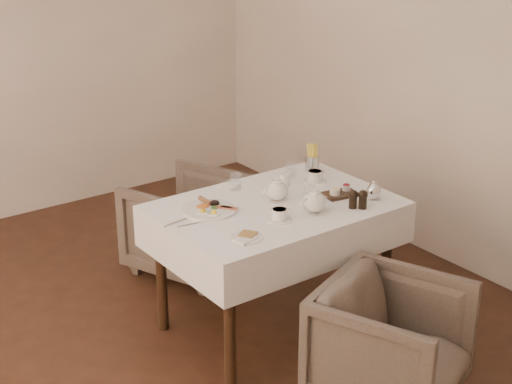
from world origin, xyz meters
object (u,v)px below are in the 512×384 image
at_px(breakfast_plate, 209,209).
at_px(teapot_centre, 277,189).
at_px(armchair_far, 190,224).
at_px(table, 275,224).
at_px(armchair_near, 391,344).

height_order(breakfast_plate, teapot_centre, teapot_centre).
bearing_deg(teapot_centre, armchair_far, 99.59).
bearing_deg(table, teapot_centre, 43.18).
height_order(armchair_far, teapot_centre, teapot_centre).
relative_size(armchair_near, breakfast_plate, 2.30).
bearing_deg(breakfast_plate, teapot_centre, 9.99).
bearing_deg(armchair_far, table, 68.06).
height_order(armchair_near, breakfast_plate, breakfast_plate).
xyz_separation_m(breakfast_plate, teapot_centre, (0.38, -0.10, 0.06)).
bearing_deg(teapot_centre, table, -130.31).
relative_size(table, armchair_far, 1.83).
height_order(armchair_near, armchair_far, armchair_far).
distance_m(armchair_near, breakfast_plate, 1.18).
bearing_deg(teapot_centre, armchair_near, -83.68).
relative_size(armchair_near, teapot_centre, 3.95).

